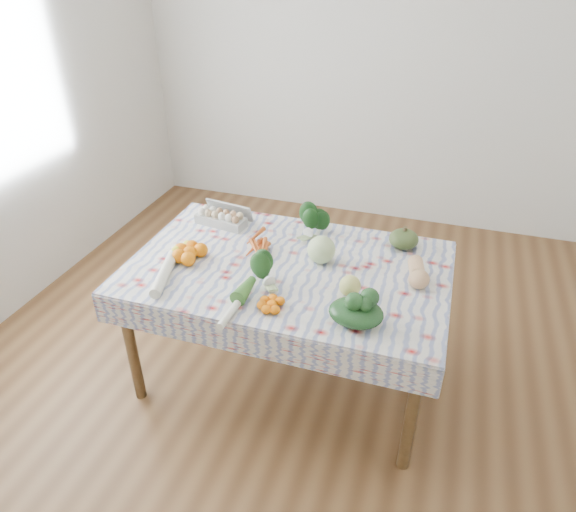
{
  "coord_description": "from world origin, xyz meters",
  "views": [
    {
      "loc": [
        0.7,
        -2.16,
        2.22
      ],
      "look_at": [
        0.0,
        0.0,
        0.82
      ],
      "focal_mm": 32.0,
      "sensor_mm": 36.0,
      "label": 1
    }
  ],
  "objects_px": {
    "kabocha_squash": "(404,239)",
    "butternut_squash": "(418,271)",
    "egg_carton": "(221,219)",
    "dining_table": "(288,279)",
    "grapefruit": "(350,286)",
    "cabbage": "(321,250)"
  },
  "relations": [
    {
      "from": "dining_table",
      "to": "grapefruit",
      "type": "bearing_deg",
      "value": -23.51
    },
    {
      "from": "dining_table",
      "to": "cabbage",
      "type": "distance_m",
      "value": 0.24
    },
    {
      "from": "butternut_squash",
      "to": "egg_carton",
      "type": "bearing_deg",
      "value": 157.17
    },
    {
      "from": "dining_table",
      "to": "egg_carton",
      "type": "relative_size",
      "value": 5.19
    },
    {
      "from": "dining_table",
      "to": "egg_carton",
      "type": "distance_m",
      "value": 0.62
    },
    {
      "from": "kabocha_squash",
      "to": "butternut_squash",
      "type": "relative_size",
      "value": 0.72
    },
    {
      "from": "dining_table",
      "to": "kabocha_squash",
      "type": "height_order",
      "value": "kabocha_squash"
    },
    {
      "from": "egg_carton",
      "to": "kabocha_squash",
      "type": "height_order",
      "value": "kabocha_squash"
    },
    {
      "from": "egg_carton",
      "to": "kabocha_squash",
      "type": "relative_size",
      "value": 1.9
    },
    {
      "from": "butternut_squash",
      "to": "grapefruit",
      "type": "bearing_deg",
      "value": -153.77
    },
    {
      "from": "cabbage",
      "to": "grapefruit",
      "type": "relative_size",
      "value": 1.43
    },
    {
      "from": "kabocha_squash",
      "to": "butternut_squash",
      "type": "height_order",
      "value": "kabocha_squash"
    },
    {
      "from": "cabbage",
      "to": "grapefruit",
      "type": "xyz_separation_m",
      "value": [
        0.21,
        -0.25,
        -0.02
      ]
    },
    {
      "from": "dining_table",
      "to": "grapefruit",
      "type": "relative_size",
      "value": 15.29
    },
    {
      "from": "grapefruit",
      "to": "dining_table",
      "type": "bearing_deg",
      "value": 156.49
    },
    {
      "from": "dining_table",
      "to": "kabocha_squash",
      "type": "xyz_separation_m",
      "value": [
        0.55,
        0.38,
        0.14
      ]
    },
    {
      "from": "cabbage",
      "to": "butternut_squash",
      "type": "distance_m",
      "value": 0.5
    },
    {
      "from": "grapefruit",
      "to": "egg_carton",
      "type": "bearing_deg",
      "value": 152.26
    },
    {
      "from": "egg_carton",
      "to": "dining_table",
      "type": "bearing_deg",
      "value": -22.05
    },
    {
      "from": "dining_table",
      "to": "kabocha_squash",
      "type": "bearing_deg",
      "value": 34.33
    },
    {
      "from": "butternut_squash",
      "to": "grapefruit",
      "type": "distance_m",
      "value": 0.37
    },
    {
      "from": "egg_carton",
      "to": "grapefruit",
      "type": "height_order",
      "value": "grapefruit"
    }
  ]
}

